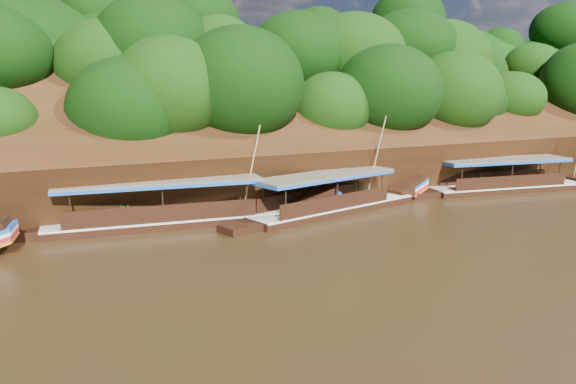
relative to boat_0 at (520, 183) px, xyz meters
name	(u,v)px	position (x,y,z in m)	size (l,w,h in m)	color
ground	(425,240)	(-15.25, -7.46, -0.56)	(160.00, 160.00, 0.00)	black
riverbank	(253,154)	(-15.26, 15.26, 1.33)	(120.00, 30.06, 19.40)	black
boat_0	(520,183)	(0.00, 0.00, 0.00)	(15.35, 4.49, 6.18)	black
boat_1	(343,202)	(-15.52, 0.10, 0.01)	(14.64, 5.38, 6.38)	black
boat_2	(192,214)	(-24.99, 1.05, 0.04)	(17.10, 4.22, 6.05)	black
reeds	(280,197)	(-18.96, 2.00, 0.33)	(49.55, 2.00, 1.92)	#23681A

